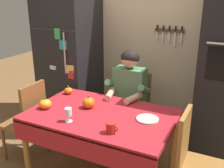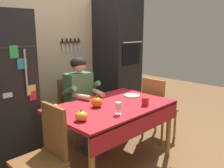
{
  "view_description": "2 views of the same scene",
  "coord_description": "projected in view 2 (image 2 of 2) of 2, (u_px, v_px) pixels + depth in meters",
  "views": [
    {
      "loc": [
        1.13,
        -1.95,
        1.86
      ],
      "look_at": [
        0.05,
        0.23,
        1.01
      ],
      "focal_mm": 42.71,
      "sensor_mm": 36.0,
      "label": 1
    },
    {
      "loc": [
        -1.87,
        -1.77,
        1.59
      ],
      "look_at": [
        0.09,
        0.18,
        0.96
      ],
      "focal_mm": 38.27,
      "sensor_mm": 36.0,
      "label": 2
    }
  ],
  "objects": [
    {
      "name": "chair_left_side",
      "position": [
        46.0,
        152.0,
        2.16
      ],
      "size": [
        0.4,
        0.4,
        0.93
      ],
      "color": "brown",
      "rests_on": "ground"
    },
    {
      "name": "serving_tray",
      "position": [
        132.0,
        96.0,
        3.12
      ],
      "size": [
        0.21,
        0.21,
        0.02
      ],
      "primitive_type": "cylinder",
      "color": "beige",
      "rests_on": "dining_table"
    },
    {
      "name": "chair_behind_person",
      "position": [
        74.0,
        108.0,
        3.37
      ],
      "size": [
        0.4,
        0.4,
        0.93
      ],
      "color": "brown",
      "rests_on": "ground"
    },
    {
      "name": "pumpkin_medium",
      "position": [
        54.0,
        107.0,
        2.55
      ],
      "size": [
        0.1,
        0.1,
        0.1
      ],
      "color": "orange",
      "rests_on": "dining_table"
    },
    {
      "name": "wine_glass",
      "position": [
        118.0,
        106.0,
        2.43
      ],
      "size": [
        0.07,
        0.07,
        0.13
      ],
      "color": "white",
      "rests_on": "dining_table"
    },
    {
      "name": "chair_right_side",
      "position": [
        157.0,
        107.0,
        3.43
      ],
      "size": [
        0.4,
        0.4,
        0.93
      ],
      "color": "#9E6B33",
      "rests_on": "ground"
    },
    {
      "name": "seated_person",
      "position": [
        82.0,
        95.0,
        3.19
      ],
      "size": [
        0.47,
        0.55,
        1.25
      ],
      "color": "#38384C",
      "rests_on": "ground"
    },
    {
      "name": "pumpkin_small",
      "position": [
        81.0,
        116.0,
        2.27
      ],
      "size": [
        0.12,
        0.12,
        0.12
      ],
      "color": "orange",
      "rests_on": "dining_table"
    },
    {
      "name": "dining_table",
      "position": [
        113.0,
        112.0,
        2.77
      ],
      "size": [
        1.4,
        0.9,
        0.74
      ],
      "color": "#9E6B33",
      "rests_on": "ground"
    },
    {
      "name": "ground_plane",
      "position": [
        117.0,
        165.0,
        2.87
      ],
      "size": [
        10.0,
        10.0,
        0.0
      ],
      "primitive_type": "plane",
      "color": "brown",
      "rests_on": "ground"
    },
    {
      "name": "back_wall_assembly",
      "position": [
        54.0,
        50.0,
        3.54
      ],
      "size": [
        3.7,
        0.13,
        2.6
      ],
      "color": "#BCAD89",
      "rests_on": "ground"
    },
    {
      "name": "coffee_mug",
      "position": [
        145.0,
        102.0,
        2.73
      ],
      "size": [
        0.11,
        0.08,
        0.09
      ],
      "color": "#B2231E",
      "rests_on": "dining_table"
    },
    {
      "name": "pumpkin_large",
      "position": [
        97.0,
        102.0,
        2.67
      ],
      "size": [
        0.13,
        0.13,
        0.13
      ],
      "color": "orange",
      "rests_on": "dining_table"
    },
    {
      "name": "wall_oven",
      "position": [
        117.0,
        62.0,
        4.05
      ],
      "size": [
        0.6,
        0.64,
        2.1
      ],
      "color": "black",
      "rests_on": "ground"
    }
  ]
}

